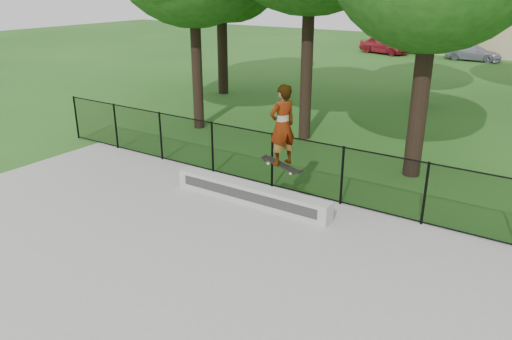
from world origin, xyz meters
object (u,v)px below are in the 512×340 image
(car_b, at_px, (405,45))
(car_c, at_px, (473,53))
(grind_ledge, at_px, (251,194))
(skater_airborne, at_px, (282,126))
(car_a, at_px, (384,45))

(car_b, distance_m, car_c, 5.60)
(grind_ledge, xyz_separation_m, car_b, (-6.00, 30.37, 0.29))
(grind_ledge, height_order, skater_airborne, skater_airborne)
(grind_ledge, distance_m, car_b, 30.96)
(car_a, distance_m, car_c, 6.53)
(car_b, distance_m, skater_airborne, 31.24)
(car_c, bearing_deg, car_b, 75.36)
(car_c, bearing_deg, car_a, 91.13)
(car_c, distance_m, skater_airborne, 28.96)
(grind_ledge, height_order, car_c, car_c)
(car_a, relative_size, skater_airborne, 1.90)
(skater_airborne, bearing_deg, grind_ledge, 176.45)
(grind_ledge, relative_size, car_a, 1.12)
(grind_ledge, bearing_deg, car_a, 103.91)
(car_a, distance_m, car_b, 1.90)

